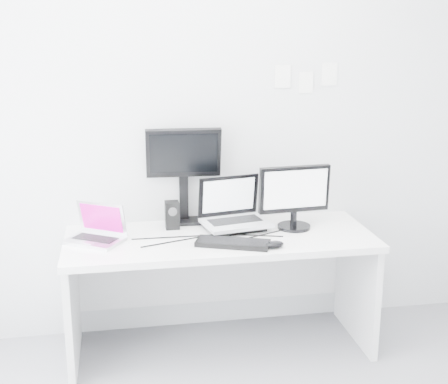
{
  "coord_description": "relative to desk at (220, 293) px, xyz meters",
  "views": [
    {
      "loc": [
        -0.56,
        -2.11,
        1.91
      ],
      "look_at": [
        0.02,
        1.23,
        1.0
      ],
      "focal_mm": 49.25,
      "sensor_mm": 36.0,
      "label": 1
    }
  ],
  "objects": [
    {
      "name": "back_wall",
      "position": [
        0.0,
        0.35,
        0.99
      ],
      "size": [
        3.6,
        0.0,
        3.6
      ],
      "primitive_type": "plane",
      "rotation": [
        1.57,
        0.0,
        0.0
      ],
      "color": "silver",
      "rests_on": "ground"
    },
    {
      "name": "desk",
      "position": [
        0.0,
        0.0,
        0.0
      ],
      "size": [
        1.8,
        0.7,
        0.73
      ],
      "primitive_type": "cube",
      "color": "white",
      "rests_on": "ground"
    },
    {
      "name": "macbook",
      "position": [
        -0.72,
        0.01,
        0.48
      ],
      "size": [
        0.38,
        0.36,
        0.23
      ],
      "primitive_type": "cube",
      "rotation": [
        0.0,
        0.0,
        -0.56
      ],
      "color": "#B1B1B6",
      "rests_on": "desk"
    },
    {
      "name": "speaker",
      "position": [
        -0.26,
        0.19,
        0.45
      ],
      "size": [
        0.1,
        0.1,
        0.17
      ],
      "primitive_type": "cube",
      "rotation": [
        0.0,
        0.0,
        -0.22
      ],
      "color": "black",
      "rests_on": "desk"
    },
    {
      "name": "dell_laptop",
      "position": [
        0.11,
        0.09,
        0.53
      ],
      "size": [
        0.44,
        0.37,
        0.32
      ],
      "primitive_type": "cube",
      "rotation": [
        0.0,
        0.0,
        0.19
      ],
      "color": "silver",
      "rests_on": "desk"
    },
    {
      "name": "rear_monitor",
      "position": [
        -0.18,
        0.29,
        0.67
      ],
      "size": [
        0.46,
        0.18,
        0.62
      ],
      "primitive_type": "cube",
      "rotation": [
        0.0,
        0.0,
        -0.04
      ],
      "color": "black",
      "rests_on": "desk"
    },
    {
      "name": "samsung_monitor",
      "position": [
        0.47,
        0.06,
        0.57
      ],
      "size": [
        0.45,
        0.23,
        0.4
      ],
      "primitive_type": "cube",
      "rotation": [
        0.0,
        0.0,
        0.08
      ],
      "color": "black",
      "rests_on": "desk"
    },
    {
      "name": "keyboard",
      "position": [
        0.04,
        -0.18,
        0.38
      ],
      "size": [
        0.44,
        0.29,
        0.03
      ],
      "primitive_type": "cube",
      "rotation": [
        0.0,
        0.0,
        -0.37
      ],
      "color": "black",
      "rests_on": "desk"
    },
    {
      "name": "mouse",
      "position": [
        0.26,
        -0.25,
        0.38
      ],
      "size": [
        0.13,
        0.1,
        0.04
      ],
      "primitive_type": "ellipsoid",
      "rotation": [
        0.0,
        0.0,
        0.2
      ],
      "color": "black",
      "rests_on": "desk"
    },
    {
      "name": "wall_note_0",
      "position": [
        0.45,
        0.34,
        1.26
      ],
      "size": [
        0.1,
        0.0,
        0.14
      ],
      "primitive_type": "cube",
      "color": "white",
      "rests_on": "back_wall"
    },
    {
      "name": "wall_note_1",
      "position": [
        0.6,
        0.34,
        1.22
      ],
      "size": [
        0.09,
        0.0,
        0.13
      ],
      "primitive_type": "cube",
      "color": "white",
      "rests_on": "back_wall"
    },
    {
      "name": "wall_note_2",
      "position": [
        0.75,
        0.34,
        1.26
      ],
      "size": [
        0.1,
        0.0,
        0.14
      ],
      "primitive_type": "cube",
      "color": "white",
      "rests_on": "back_wall"
    }
  ]
}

